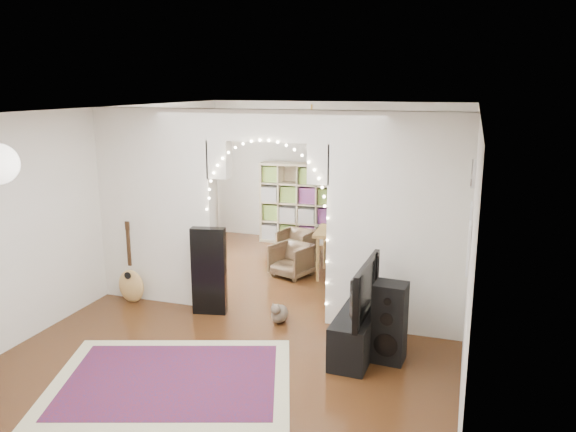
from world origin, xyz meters
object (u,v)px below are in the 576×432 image
(dining_chair_left, at_px, (292,260))
(dining_chair_right, at_px, (296,244))
(acoustic_guitar, at_px, (130,273))
(floor_speaker, at_px, (389,323))
(bookcase, at_px, (299,203))
(dining_table, at_px, (354,236))
(media_console, at_px, (355,335))

(dining_chair_left, xyz_separation_m, dining_chair_right, (-0.21, 0.93, -0.01))
(acoustic_guitar, xyz_separation_m, dining_chair_right, (1.59, 2.71, -0.18))
(floor_speaker, height_order, bookcase, bookcase)
(acoustic_guitar, relative_size, bookcase, 0.64)
(dining_table, distance_m, dining_chair_left, 1.07)
(acoustic_guitar, bearing_deg, bookcase, 75.40)
(bookcase, relative_size, dining_table, 1.22)
(dining_table, bearing_deg, acoustic_guitar, -148.51)
(dining_chair_left, bearing_deg, media_console, -37.18)
(bookcase, xyz_separation_m, dining_chair_right, (0.27, -1.04, -0.52))
(acoustic_guitar, relative_size, media_console, 1.00)
(dining_table, bearing_deg, media_console, -82.76)
(acoustic_guitar, height_order, dining_chair_left, acoustic_guitar)
(media_console, distance_m, dining_chair_right, 3.75)
(acoustic_guitar, relative_size, dining_chair_left, 1.71)
(floor_speaker, bearing_deg, dining_table, 114.22)
(bookcase, distance_m, dining_chair_right, 1.19)
(floor_speaker, bearing_deg, dining_chair_left, 133.02)
(floor_speaker, distance_m, dining_chair_right, 3.93)
(media_console, xyz_separation_m, dining_table, (-0.57, 2.64, 0.43))
(dining_chair_right, bearing_deg, dining_chair_left, -66.38)
(dining_table, height_order, dining_chair_right, dining_table)
(dining_chair_left, bearing_deg, dining_chair_right, 123.14)
(dining_chair_left, relative_size, dining_chair_right, 1.04)
(media_console, bearing_deg, floor_speaker, 3.22)
(dining_chair_right, bearing_deg, floor_speaker, -46.77)
(media_console, relative_size, dining_chair_left, 1.71)
(bookcase, relative_size, dining_chair_left, 2.65)
(bookcase, height_order, dining_chair_left, bookcase)
(dining_chair_left, bearing_deg, floor_speaker, -31.19)
(floor_speaker, distance_m, bookcase, 4.97)
(floor_speaker, xyz_separation_m, media_console, (-0.37, -0.01, -0.20))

